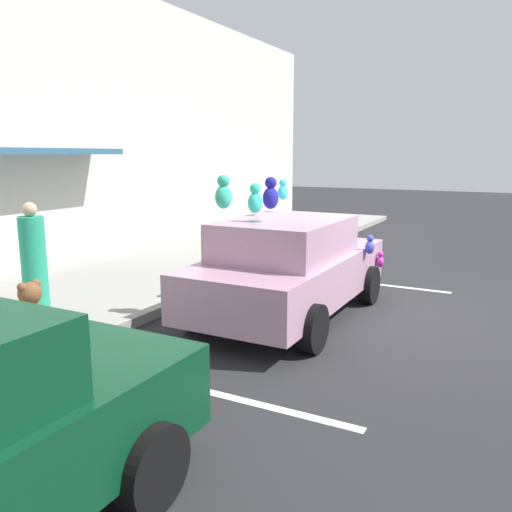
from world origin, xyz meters
TOP-DOWN VIEW (x-y plane):
  - ground_plane at (0.00, 0.00)m, footprint 60.00×60.00m
  - sidewalk at (0.00, 5.00)m, footprint 24.00×4.00m
  - storefront_building at (-0.01, 7.14)m, footprint 24.00×1.25m
  - parking_stripe_front at (1.70, 1.00)m, footprint 0.12×3.60m
  - parking_stripe_rear at (-3.79, 1.00)m, footprint 0.12×3.60m
  - plush_covered_car at (-0.98, 1.26)m, footprint 4.12×2.04m
  - teddy_bear_on_sidewalk at (-3.87, 3.51)m, footprint 0.41×0.34m
  - pedestrian_near_shopfront at (-2.86, 4.65)m, footprint 0.38×0.38m

SIDE VIEW (x-z plane):
  - ground_plane at x=0.00m, z-range 0.00..0.00m
  - parking_stripe_front at x=1.70m, z-range 0.00..0.01m
  - parking_stripe_rear at x=-3.79m, z-range 0.00..0.01m
  - sidewalk at x=0.00m, z-range 0.00..0.15m
  - teddy_bear_on_sidewalk at x=-3.87m, z-range 0.12..0.91m
  - plush_covered_car at x=-0.98m, z-range -0.30..1.91m
  - pedestrian_near_shopfront at x=-2.86m, z-range 0.08..1.73m
  - storefront_building at x=-0.01m, z-range -0.01..6.39m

